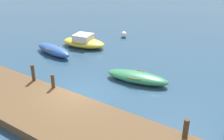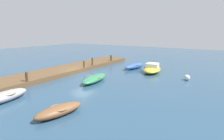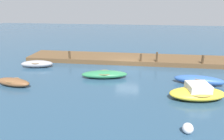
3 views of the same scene
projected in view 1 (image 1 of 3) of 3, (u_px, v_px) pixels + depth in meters
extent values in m
plane|color=navy|center=(80.00, 96.00, 15.51)|extent=(84.00, 84.00, 0.00)
cube|color=brown|center=(48.00, 112.00, 13.51)|extent=(23.86, 3.99, 0.50)
ellipsoid|color=#2D7A4C|center=(137.00, 77.00, 17.06)|extent=(4.37, 2.01, 0.67)
torus|color=olive|center=(137.00, 75.00, 16.99)|extent=(1.66, 1.66, 0.07)
ellipsoid|color=gold|center=(84.00, 43.00, 23.40)|extent=(4.33, 2.63, 0.78)
torus|color=olive|center=(83.00, 40.00, 23.31)|extent=(2.39, 2.39, 0.07)
cube|color=silver|center=(83.00, 37.00, 23.19)|extent=(1.73, 1.68, 0.55)
ellipsoid|color=#2D569E|center=(53.00, 50.00, 21.63)|extent=(4.24, 1.83, 0.78)
torus|color=olive|center=(53.00, 48.00, 21.54)|extent=(1.41, 1.41, 0.07)
cylinder|color=#47331E|center=(33.00, 73.00, 16.05)|extent=(0.21, 0.21, 1.06)
cylinder|color=#47331E|center=(53.00, 81.00, 15.22)|extent=(0.21, 0.21, 0.86)
cylinder|color=#47331E|center=(186.00, 128.00, 11.14)|extent=(0.24, 0.24, 0.88)
sphere|color=silver|center=(124.00, 34.00, 26.05)|extent=(0.59, 0.59, 0.59)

